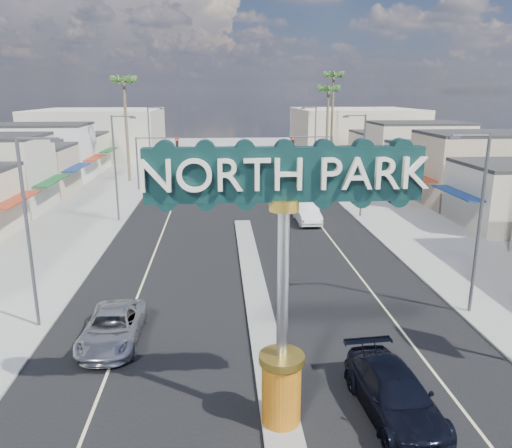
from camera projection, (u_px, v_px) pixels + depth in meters
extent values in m
plane|color=gray|center=(242.00, 219.00, 43.78)|extent=(160.00, 160.00, 0.00)
cube|color=black|center=(242.00, 219.00, 43.78)|extent=(20.00, 120.00, 0.01)
cube|color=gray|center=(255.00, 287.00, 28.34)|extent=(1.30, 30.00, 0.16)
cube|color=gray|center=(79.00, 222.00, 42.76)|extent=(8.00, 120.00, 0.12)
cube|color=gray|center=(397.00, 216.00, 44.78)|extent=(8.00, 120.00, 0.12)
cube|color=beige|center=(14.00, 167.00, 53.81)|extent=(12.00, 42.00, 6.00)
cube|color=#B7B29E|center=(445.00, 162.00, 57.28)|extent=(12.00, 42.00, 6.00)
cube|color=#B7B29E|center=(100.00, 133.00, 84.53)|extent=(20.00, 20.00, 8.00)
cube|color=beige|center=(354.00, 132.00, 87.72)|extent=(20.00, 20.00, 8.00)
cylinder|color=#BF520E|center=(281.00, 392.00, 16.48)|extent=(1.30, 1.30, 2.20)
cylinder|color=gold|center=(282.00, 358.00, 16.16)|extent=(1.50, 1.50, 0.25)
cylinder|color=#B7B7BC|center=(283.00, 286.00, 15.51)|extent=(0.36, 0.36, 4.80)
cylinder|color=gold|center=(284.00, 205.00, 14.85)|extent=(0.90, 0.90, 0.35)
cube|color=black|center=(284.00, 174.00, 14.61)|extent=(8.20, 0.50, 1.60)
cylinder|color=#47474C|center=(137.00, 164.00, 55.71)|extent=(0.18, 0.18, 6.00)
cylinder|color=#47474C|center=(159.00, 138.00, 55.15)|extent=(5.00, 0.12, 0.12)
cube|color=black|center=(177.00, 142.00, 55.42)|extent=(0.32, 0.32, 1.00)
sphere|color=red|center=(177.00, 140.00, 55.16)|extent=(0.22, 0.22, 0.22)
cylinder|color=#47474C|center=(331.00, 162.00, 57.30)|extent=(0.18, 0.18, 6.00)
cylinder|color=#47474C|center=(310.00, 137.00, 56.38)|extent=(5.00, 0.12, 0.12)
cube|color=black|center=(293.00, 142.00, 56.36)|extent=(0.32, 0.32, 1.00)
sphere|color=red|center=(293.00, 139.00, 56.10)|extent=(0.22, 0.22, 0.22)
cylinder|color=#47474C|center=(28.00, 237.00, 22.59)|extent=(0.16, 0.16, 9.00)
cylinder|color=#47474C|center=(38.00, 138.00, 21.52)|extent=(1.80, 0.10, 0.10)
cube|color=#47474C|center=(57.00, 141.00, 21.60)|extent=(0.50, 0.22, 0.15)
cylinder|color=#47474C|center=(115.00, 170.00, 41.86)|extent=(0.16, 0.16, 9.00)
cylinder|color=#47474C|center=(123.00, 116.00, 40.80)|extent=(1.80, 0.10, 0.10)
cube|color=#47474C|center=(133.00, 118.00, 40.88)|extent=(0.50, 0.22, 0.15)
cylinder|color=#47474C|center=(150.00, 144.00, 63.06)|extent=(0.16, 0.16, 9.00)
cylinder|color=#47474C|center=(155.00, 108.00, 62.00)|extent=(1.80, 0.10, 0.10)
cube|color=#47474C|center=(162.00, 109.00, 62.08)|extent=(0.50, 0.22, 0.15)
cylinder|color=#47474C|center=(479.00, 227.00, 24.12)|extent=(0.16, 0.16, 9.00)
cylinder|color=#47474C|center=(471.00, 136.00, 22.92)|extent=(1.80, 0.10, 0.10)
cube|color=#47474C|center=(454.00, 138.00, 22.89)|extent=(0.50, 0.22, 0.15)
cylinder|color=#47474C|center=(363.00, 167.00, 43.39)|extent=(0.16, 0.16, 9.00)
cylinder|color=#47474C|center=(355.00, 116.00, 42.20)|extent=(1.80, 0.10, 0.10)
cube|color=#47474C|center=(346.00, 117.00, 42.17)|extent=(0.50, 0.22, 0.15)
cylinder|color=#47474C|center=(315.00, 142.00, 64.60)|extent=(0.16, 0.16, 9.00)
cylinder|color=#47474C|center=(309.00, 108.00, 63.40)|extent=(1.80, 0.10, 0.10)
cube|color=#47474C|center=(303.00, 108.00, 63.37)|extent=(0.50, 0.22, 0.15)
cylinder|color=brown|center=(127.00, 133.00, 60.58)|extent=(0.36, 0.36, 12.00)
cylinder|color=brown|center=(327.00, 132.00, 68.37)|extent=(0.36, 0.36, 11.00)
cylinder|color=brown|center=(332.00, 122.00, 74.04)|extent=(0.36, 0.36, 13.00)
imported|color=#A5A5AA|center=(113.00, 328.00, 22.11)|extent=(2.51, 5.29, 1.46)
imported|color=black|center=(394.00, 394.00, 17.13)|extent=(2.67, 5.67, 1.60)
imported|color=silver|center=(307.00, 213.00, 42.60)|extent=(1.91, 5.15, 1.68)
imported|color=white|center=(218.00, 179.00, 55.22)|extent=(3.01, 10.76, 2.97)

